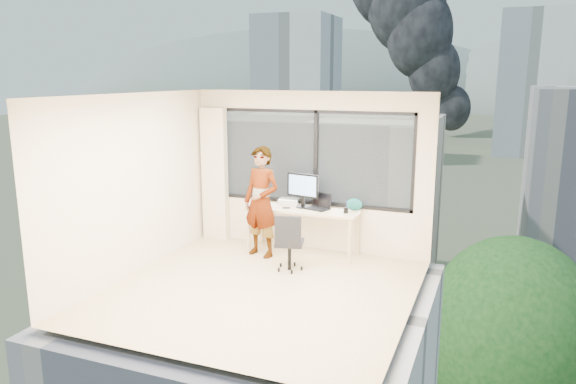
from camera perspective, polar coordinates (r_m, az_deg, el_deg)
The scene contains 24 objects.
floor at distance 7.43m, azimuth -2.87°, elevation -10.24°, with size 4.00×4.00×0.01m, color beige.
ceiling at distance 6.87m, azimuth -3.10°, elevation 10.23°, with size 4.00×4.00×0.01m, color white.
wall_front at distance 5.34m, azimuth -11.91°, elevation -4.78°, with size 4.00×0.01×2.60m, color beige.
wall_left at distance 8.06m, azimuth -16.05°, elevation 0.74°, with size 0.01×4.00×2.60m, color beige.
wall_right at distance 6.49m, azimuth 13.33°, elevation -1.82°, with size 0.01×4.00×2.60m, color beige.
window_wall at distance 8.81m, azimuth 2.69°, elevation 3.64°, with size 3.30×0.16×1.55m, color black, non-canonical shape.
curtain at distance 9.47m, azimuth -7.76°, elevation 1.86°, with size 0.45×0.14×2.30m, color #F4DFBF.
desk at distance 8.76m, azimuth 1.58°, elevation -4.11°, with size 1.80×0.60×0.75m, color beige.
chair at distance 7.99m, azimuth 0.16°, elevation -5.21°, with size 0.45×0.45×0.89m, color black, non-canonical shape.
person at distance 8.52m, azimuth -2.83°, elevation -1.05°, with size 0.64×0.42×1.76m, color #2D2D33.
monitor at distance 8.66m, azimuth 1.59°, elevation 0.18°, with size 0.56×0.12×0.56m, color black, non-canonical shape.
game_console at distance 8.97m, azimuth 0.06°, elevation -0.98°, with size 0.32×0.27×0.08m, color white.
laptop at distance 8.58m, azimuth 3.14°, elevation -1.09°, with size 0.35×0.38×0.23m, color black, non-canonical shape.
cellphone at distance 8.66m, azimuth -0.16°, elevation -1.68°, with size 0.12×0.05×0.01m, color black.
pen_cup at distance 8.39m, azimuth 6.14°, elevation -1.94°, with size 0.07×0.07×0.09m, color black.
handbag at distance 8.57m, azimuth 7.03°, elevation -1.30°, with size 0.25×0.13×0.19m, color #0C4B4D.
exterior_ground at distance 127.40m, azimuth 20.04°, elevation 3.90°, with size 400.00×400.00×0.04m, color #515B3D.
near_bldg_a at distance 39.38m, azimuth 3.26°, elevation -2.25°, with size 16.00×12.00×14.00m, color beige.
far_tower_a at distance 108.13m, azimuth 0.99°, elevation 10.73°, with size 14.00×14.00×28.00m, color silver.
far_tower_b at distance 126.36m, azimuth 24.22°, elevation 10.35°, with size 13.00×13.00×30.00m, color silver.
far_tower_d at distance 168.51m, azimuth -0.45°, elevation 10.25°, with size 16.00×14.00×22.00m, color silver.
hill_a at distance 349.02m, azimuth 0.85°, elevation 9.47°, with size 288.00×216.00×90.00m, color slate.
tree_a at distance 36.30m, azimuth -11.58°, elevation -8.74°, with size 7.00×7.00×8.00m, color #184818, non-canonical shape.
tree_b at distance 27.23m, azimuth 22.29°, elevation -15.69°, with size 7.60×7.60×9.00m, color #184818, non-canonical shape.
Camera 1 is at (2.85, -6.25, 2.84)m, focal length 33.61 mm.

